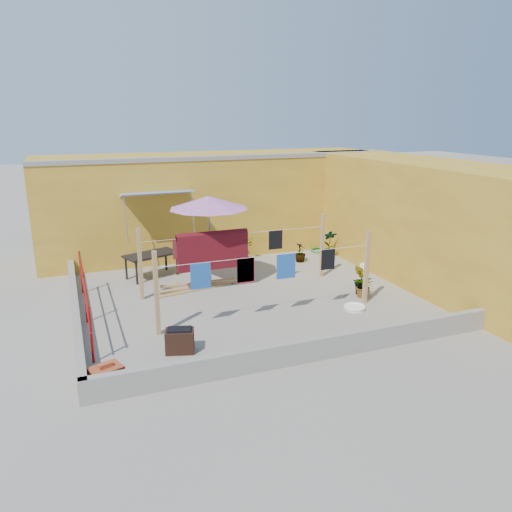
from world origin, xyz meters
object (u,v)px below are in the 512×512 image
at_px(green_hose, 319,250).
at_px(white_basin, 354,307).
at_px(outdoor_table, 151,256).
at_px(brazier, 180,340).
at_px(plant_back_a, 243,249).
at_px(water_jug_b, 363,269).
at_px(brick_stack, 106,377).
at_px(water_jug_a, 364,276).
at_px(patio_umbrella, 209,203).

bearing_deg(green_hose, white_basin, -108.69).
relative_size(outdoor_table, brazier, 2.62).
bearing_deg(plant_back_a, white_basin, -77.91).
xyz_separation_m(white_basin, water_jug_b, (1.65, 2.19, 0.11)).
bearing_deg(outdoor_table, brick_stack, -107.05).
bearing_deg(green_hose, water_jug_a, -95.94).
height_order(white_basin, water_jug_a, water_jug_a).
xyz_separation_m(patio_umbrella, plant_back_a, (1.62, 1.96, -1.86)).
xyz_separation_m(brazier, plant_back_a, (3.27, 5.55, 0.12)).
bearing_deg(water_jug_a, white_basin, -128.34).
height_order(water_jug_b, green_hose, water_jug_b).
relative_size(outdoor_table, water_jug_b, 4.61).
xyz_separation_m(water_jug_a, plant_back_a, (-2.36, 3.21, 0.20)).
distance_m(patio_umbrella, white_basin, 4.51).
bearing_deg(patio_umbrella, brick_stack, -124.79).
bearing_deg(water_jug_a, brick_stack, -155.72).
xyz_separation_m(outdoor_table, water_jug_a, (5.33, -2.49, -0.46)).
height_order(outdoor_table, water_jug_a, outdoor_table).
distance_m(patio_umbrella, brazier, 4.42).
relative_size(patio_umbrella, brick_stack, 4.06).
height_order(outdoor_table, brazier, outdoor_table).
relative_size(green_hose, plant_back_a, 0.79).
height_order(brick_stack, water_jug_b, brick_stack).
relative_size(brazier, plant_back_a, 0.87).
xyz_separation_m(patio_umbrella, water_jug_a, (3.98, -1.25, -2.06)).
distance_m(patio_umbrella, green_hose, 5.22).
bearing_deg(patio_umbrella, white_basin, -47.58).
relative_size(patio_umbrella, water_jug_a, 6.97).
distance_m(water_jug_a, water_jug_b, 0.63).
relative_size(water_jug_b, green_hose, 0.63).
bearing_deg(white_basin, plant_back_a, 102.09).
relative_size(water_jug_a, water_jug_b, 1.02).
bearing_deg(green_hose, outdoor_table, -172.68).
bearing_deg(outdoor_table, water_jug_a, -25.01).
height_order(patio_umbrella, brazier, patio_umbrella).
bearing_deg(brick_stack, patio_umbrella, 55.21).
distance_m(white_basin, green_hose, 5.15).
xyz_separation_m(outdoor_table, water_jug_b, (5.66, -1.96, -0.46)).
bearing_deg(plant_back_a, green_hose, 0.00).
height_order(brick_stack, water_jug_a, brick_stack).
height_order(water_jug_b, plant_back_a, plant_back_a).
bearing_deg(plant_back_a, outdoor_table, -166.22).
bearing_deg(outdoor_table, brazier, -93.57).
bearing_deg(water_jug_b, patio_umbrella, 170.48).
bearing_deg(green_hose, water_jug_b, -90.00).
bearing_deg(plant_back_a, water_jug_b, -44.88).
height_order(green_hose, plant_back_a, plant_back_a).
bearing_deg(green_hose, brazier, -137.05).
xyz_separation_m(patio_umbrella, green_hose, (4.31, 1.96, -2.18)).
bearing_deg(water_jug_b, green_hose, 90.00).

